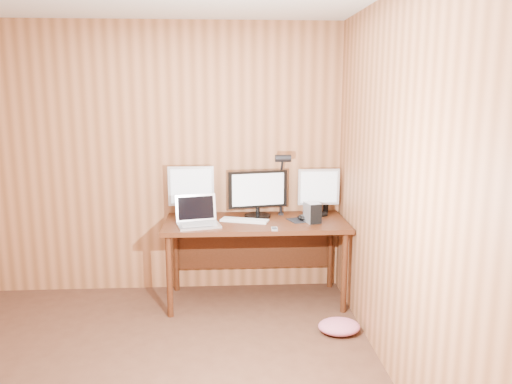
{
  "coord_description": "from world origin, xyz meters",
  "views": [
    {
      "loc": [
        0.68,
        -2.64,
        1.86
      ],
      "look_at": [
        0.93,
        1.58,
        1.02
      ],
      "focal_mm": 35.0,
      "sensor_mm": 36.0,
      "label": 1
    }
  ],
  "objects": [
    {
      "name": "monitor_right",
      "position": [
        1.52,
        1.81,
        0.98
      ],
      "size": [
        0.38,
        0.18,
        0.43
      ],
      "rotation": [
        0.0,
        0.0,
        0.02
      ],
      "color": "black",
      "rests_on": "desk"
    },
    {
      "name": "room_shell",
      "position": [
        0.0,
        0.0,
        1.25
      ],
      "size": [
        4.0,
        4.0,
        4.0
      ],
      "color": "#4F2E1E",
      "rests_on": "ground"
    },
    {
      "name": "keyboard",
      "position": [
        0.83,
        1.62,
        0.76
      ],
      "size": [
        0.44,
        0.25,
        0.02
      ],
      "rotation": [
        0.0,
        0.0,
        -0.31
      ],
      "color": "white",
      "rests_on": "desk"
    },
    {
      "name": "hard_drive",
      "position": [
        1.42,
        1.55,
        0.84
      ],
      "size": [
        0.15,
        0.18,
        0.18
      ],
      "rotation": [
        0.0,
        0.0,
        0.25
      ],
      "color": "silver",
      "rests_on": "desk"
    },
    {
      "name": "mouse",
      "position": [
        1.35,
        1.63,
        0.77
      ],
      "size": [
        0.09,
        0.13,
        0.04
      ],
      "primitive_type": "ellipsoid",
      "rotation": [
        0.0,
        0.0,
        0.08
      ],
      "color": "black",
      "rests_on": "mousepad"
    },
    {
      "name": "desk_lamp",
      "position": [
        1.18,
        1.77,
        1.13
      ],
      "size": [
        0.14,
        0.2,
        0.62
      ],
      "rotation": [
        0.0,
        0.0,
        0.12
      ],
      "color": "black",
      "rests_on": "desk"
    },
    {
      "name": "desk",
      "position": [
        0.93,
        1.7,
        0.63
      ],
      "size": [
        1.6,
        0.7,
        0.75
      ],
      "color": "#421E0D",
      "rests_on": "floor"
    },
    {
      "name": "phone",
      "position": [
        1.07,
        1.33,
        0.76
      ],
      "size": [
        0.06,
        0.1,
        0.01
      ],
      "rotation": [
        0.0,
        0.0,
        -0.05
      ],
      "color": "silver",
      "rests_on": "desk"
    },
    {
      "name": "speaker",
      "position": [
        1.61,
        1.9,
        0.81
      ],
      "size": [
        0.05,
        0.05,
        0.12
      ],
      "primitive_type": "cylinder",
      "color": "black",
      "rests_on": "desk"
    },
    {
      "name": "fabric_pile",
      "position": [
        1.55,
        0.96,
        0.05
      ],
      "size": [
        0.37,
        0.32,
        0.11
      ],
      "primitive_type": null,
      "rotation": [
        0.0,
        0.0,
        0.14
      ],
      "color": "#D76883",
      "rests_on": "floor"
    },
    {
      "name": "monitor_left",
      "position": [
        0.36,
        1.82,
        1.0
      ],
      "size": [
        0.41,
        0.19,
        0.46
      ],
      "rotation": [
        0.0,
        0.0,
        0.0
      ],
      "color": "black",
      "rests_on": "desk"
    },
    {
      "name": "laptop",
      "position": [
        0.42,
        1.52,
        0.81
      ],
      "size": [
        0.4,
        0.34,
        0.25
      ],
      "rotation": [
        0.0,
        0.0,
        0.24
      ],
      "color": "silver",
      "rests_on": "desk"
    },
    {
      "name": "mousepad",
      "position": [
        1.35,
        1.63,
        0.75
      ],
      "size": [
        0.28,
        0.26,
        0.0
      ],
      "primitive_type": "cube",
      "rotation": [
        0.0,
        0.0,
        0.34
      ],
      "color": "black",
      "rests_on": "desk"
    },
    {
      "name": "monitor_center",
      "position": [
        0.96,
        1.77,
        0.97
      ],
      "size": [
        0.54,
        0.24,
        0.43
      ],
      "rotation": [
        0.0,
        0.0,
        0.19
      ],
      "color": "black",
      "rests_on": "desk"
    }
  ]
}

